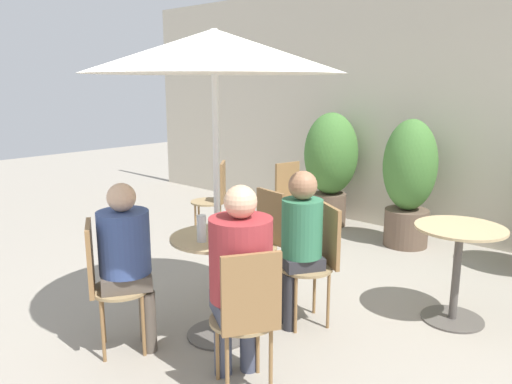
{
  "coord_description": "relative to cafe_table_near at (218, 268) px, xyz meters",
  "views": [
    {
      "loc": [
        2.22,
        -2.3,
        1.8
      ],
      "look_at": [
        -0.2,
        0.39,
        1.0
      ],
      "focal_mm": 35.0,
      "sensor_mm": 36.0,
      "label": 1
    }
  ],
  "objects": [
    {
      "name": "potted_plant_0",
      "position": [
        -1.02,
        2.94,
        0.31
      ],
      "size": [
        0.67,
        0.67,
        1.43
      ],
      "color": "brown",
      "rests_on": "ground_plane"
    },
    {
      "name": "ground_plane",
      "position": [
        0.2,
        0.01,
        -0.51
      ],
      "size": [
        20.0,
        20.0,
        0.0
      ],
      "primitive_type": "plane",
      "color": "gray"
    },
    {
      "name": "beer_glass_1",
      "position": [
        0.01,
        -0.15,
        0.33
      ],
      "size": [
        0.06,
        0.06,
        0.18
      ],
      "color": "silver",
      "rests_on": "cafe_table_near"
    },
    {
      "name": "potted_plant_1",
      "position": [
        0.08,
        2.82,
        0.25
      ],
      "size": [
        0.58,
        0.58,
        1.41
      ],
      "color": "brown",
      "rests_on": "ground_plane"
    },
    {
      "name": "bistro_chair_2",
      "position": [
        0.4,
        0.65,
        0.03
      ],
      "size": [
        0.44,
        0.45,
        0.91
      ],
      "rotation": [
        0.0,
        0.0,
        -0.55
      ],
      "color": "#997F56",
      "rests_on": "ground_plane"
    },
    {
      "name": "seated_person_1",
      "position": [
        0.52,
        -0.32,
        0.21
      ],
      "size": [
        0.46,
        0.45,
        1.24
      ],
      "rotation": [
        0.0,
        0.0,
        4.16
      ],
      "color": "#42475B",
      "rests_on": "ground_plane"
    },
    {
      "name": "cafe_table_far",
      "position": [
        1.17,
        1.37,
        -0.0
      ],
      "size": [
        0.66,
        0.66,
        0.75
      ],
      "color": "#514C47",
      "rests_on": "ground_plane"
    },
    {
      "name": "seated_person_0",
      "position": [
        -0.32,
        -0.52,
        0.18
      ],
      "size": [
        0.42,
        0.43,
        1.16
      ],
      "rotation": [
        0.0,
        0.0,
        2.59
      ],
      "color": "brown",
      "rests_on": "ground_plane"
    },
    {
      "name": "seated_person_2",
      "position": [
        0.32,
        0.53,
        0.2
      ],
      "size": [
        0.37,
        0.38,
        1.18
      ],
      "rotation": [
        0.0,
        0.0,
        -0.55
      ],
      "color": "#2D2D33",
      "rests_on": "ground_plane"
    },
    {
      "name": "bistro_chair_3",
      "position": [
        -1.67,
        1.57,
        0.03
      ],
      "size": [
        0.45,
        0.45,
        0.91
      ],
      "rotation": [
        0.0,
        0.0,
        5.41
      ],
      "color": "#997F56",
      "rests_on": "ground_plane"
    },
    {
      "name": "bistro_chair_0",
      "position": [
        -0.4,
        -0.65,
        0.03
      ],
      "size": [
        0.44,
        0.45,
        0.91
      ],
      "rotation": [
        0.0,
        0.0,
        -3.69
      ],
      "color": "#997F56",
      "rests_on": "ground_plane"
    },
    {
      "name": "bistro_chair_5",
      "position": [
        -0.23,
        0.74,
        0.03
      ],
      "size": [
        0.4,
        0.42,
        0.91
      ],
      "rotation": [
        0.0,
        0.0,
        6.11
      ],
      "color": "#997F56",
      "rests_on": "ground_plane"
    },
    {
      "name": "umbrella",
      "position": [
        -0.0,
        0.0,
        1.47
      ],
      "size": [
        1.71,
        1.71,
        2.13
      ],
      "color": "silver",
      "rests_on": "ground_plane"
    },
    {
      "name": "cafe_table_near",
      "position": [
        0.0,
        0.0,
        0.0
      ],
      "size": [
        0.66,
        0.66,
        0.75
      ],
      "color": "#514C47",
      "rests_on": "ground_plane"
    },
    {
      "name": "bistro_chair_4",
      "position": [
        -0.96,
        2.08,
        0.03
      ],
      "size": [
        0.42,
        0.4,
        0.91
      ],
      "rotation": [
        0.0,
        0.0,
        1.37
      ],
      "color": "#997F56",
      "rests_on": "ground_plane"
    },
    {
      "name": "beer_glass_0",
      "position": [
        0.0,
        0.15,
        0.33
      ],
      "size": [
        0.07,
        0.07,
        0.18
      ],
      "color": "#DBC65B",
      "rests_on": "cafe_table_near"
    },
    {
      "name": "bistro_chair_1",
      "position": [
        0.65,
        -0.4,
        0.03
      ],
      "size": [
        0.45,
        0.44,
        0.91
      ],
      "rotation": [
        0.0,
        0.0,
        -2.12
      ],
      "color": "#997F56",
      "rests_on": "ground_plane"
    },
    {
      "name": "storefront_wall",
      "position": [
        0.2,
        3.37,
        0.99
      ],
      "size": [
        10.0,
        0.06,
        3.0
      ],
      "color": "beige",
      "rests_on": "ground_plane"
    }
  ]
}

